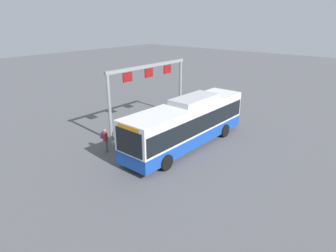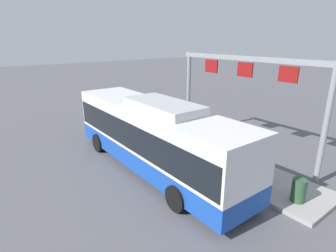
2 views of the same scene
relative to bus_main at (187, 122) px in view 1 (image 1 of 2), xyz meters
name	(u,v)px [view 1 (image 1 of 2)]	position (x,y,z in m)	size (l,w,h in m)	color
ground_plane	(186,145)	(0.01, 0.00, -1.81)	(120.00, 120.00, 0.00)	#56565B
platform_curb	(169,128)	(-1.75, -3.06, -1.73)	(10.00, 2.80, 0.16)	#9E9E99
bus_main	(187,122)	(0.00, 0.00, 0.00)	(10.93, 2.78, 3.46)	#1947AD
person_boarding	(125,132)	(2.85, -3.34, -0.76)	(0.37, 0.55, 1.67)	#476B4C
person_waiting_near	(105,140)	(4.37, -3.63, -0.92)	(0.37, 0.55, 1.67)	slate
person_waiting_mid	(145,125)	(0.87, -3.21, -0.76)	(0.47, 0.59, 1.67)	#476B4C
person_waiting_far	(154,122)	(-0.07, -3.16, -0.76)	(0.45, 0.59, 1.67)	#334C8C
platform_sign_gantry	(149,83)	(-1.26, -4.75, 1.91)	(8.71, 0.24, 5.20)	gray
trash_bin	(201,112)	(-5.73, -2.59, -1.20)	(0.52, 0.52, 0.90)	#2D5133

